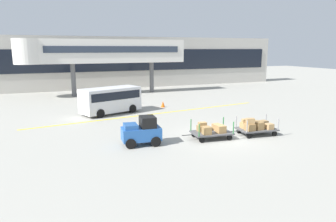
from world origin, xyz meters
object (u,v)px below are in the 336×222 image
at_px(baggage_tug, 142,132).
at_px(baggage_cart_middle, 256,126).
at_px(baggage_cart_lead, 211,130).
at_px(shuttle_van, 111,98).
at_px(safety_cone_near, 163,104).

xyz_separation_m(baggage_tug, baggage_cart_middle, (7.03, -0.70, -0.21)).
distance_m(baggage_cart_lead, shuttle_van, 10.24).
xyz_separation_m(baggage_cart_middle, shuttle_van, (-6.85, 9.74, 0.69)).
relative_size(baggage_tug, shuttle_van, 0.43).
relative_size(shuttle_van, safety_cone_near, 9.38).
bearing_deg(shuttle_van, baggage_cart_middle, -54.90).
height_order(baggage_cart_lead, shuttle_van, shuttle_van).
relative_size(baggage_cart_middle, shuttle_van, 0.59).
xyz_separation_m(baggage_cart_lead, shuttle_van, (-3.94, 9.43, 0.74)).
bearing_deg(baggage_cart_lead, baggage_tug, 174.69).
relative_size(baggage_cart_lead, shuttle_van, 0.59).
distance_m(baggage_cart_middle, shuttle_van, 11.93).
xyz_separation_m(baggage_tug, shuttle_van, (0.18, 9.04, 0.48)).
xyz_separation_m(baggage_cart_lead, baggage_cart_middle, (2.91, -0.32, 0.04)).
bearing_deg(baggage_cart_middle, baggage_cart_lead, 173.79).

